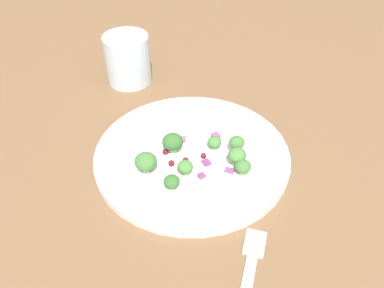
# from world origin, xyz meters

# --- Properties ---
(ground_plane) EXTENTS (1.80, 1.80, 0.02)m
(ground_plane) POSITION_xyz_m (0.00, 0.00, -0.01)
(ground_plane) COLOR brown
(plate) EXTENTS (0.28, 0.28, 0.02)m
(plate) POSITION_xyz_m (0.01, 0.02, 0.01)
(plate) COLOR white
(plate) RESTS_ON ground_plane
(dressing_pool) EXTENTS (0.16, 0.16, 0.00)m
(dressing_pool) POSITION_xyz_m (0.01, 0.02, 0.01)
(dressing_pool) COLOR white
(dressing_pool) RESTS_ON plate
(broccoli_floret_0) EXTENTS (0.02, 0.02, 0.02)m
(broccoli_floret_0) POSITION_xyz_m (-0.02, -0.02, 0.03)
(broccoli_floret_0) COLOR #8EB77A
(broccoli_floret_0) RESTS_ON plate
(broccoli_floret_1) EXTENTS (0.02, 0.02, 0.02)m
(broccoli_floret_1) POSITION_xyz_m (0.04, 0.01, 0.02)
(broccoli_floret_1) COLOR #9EC684
(broccoli_floret_1) RESTS_ON plate
(broccoli_floret_2) EXTENTS (0.02, 0.02, 0.02)m
(broccoli_floret_2) POSITION_xyz_m (0.07, -0.01, 0.03)
(broccoli_floret_2) COLOR #9EC684
(broccoli_floret_2) RESTS_ON plate
(broccoli_floret_3) EXTENTS (0.03, 0.03, 0.03)m
(broccoli_floret_3) POSITION_xyz_m (-0.06, 0.01, 0.03)
(broccoli_floret_3) COLOR #8EB77A
(broccoli_floret_3) RESTS_ON plate
(broccoli_floret_4) EXTENTS (0.02, 0.02, 0.02)m
(broccoli_floret_4) POSITION_xyz_m (0.05, -0.03, 0.03)
(broccoli_floret_4) COLOR #9EC684
(broccoli_floret_4) RESTS_ON plate
(broccoli_floret_5) EXTENTS (0.03, 0.03, 0.03)m
(broccoli_floret_5) POSITION_xyz_m (-0.01, 0.03, 0.03)
(broccoli_floret_5) COLOR #ADD18E
(broccoli_floret_5) RESTS_ON plate
(broccoli_floret_6) EXTENTS (0.02, 0.02, 0.02)m
(broccoli_floret_6) POSITION_xyz_m (0.05, -0.05, 0.03)
(broccoli_floret_6) COLOR #9EC684
(broccoli_floret_6) RESTS_ON plate
(broccoli_floret_7) EXTENTS (0.02, 0.02, 0.02)m
(broccoli_floret_7) POSITION_xyz_m (-0.04, -0.03, 0.02)
(broccoli_floret_7) COLOR #9EC684
(broccoli_floret_7) RESTS_ON plate
(cranberry_0) EXTENTS (0.01, 0.01, 0.01)m
(cranberry_0) POSITION_xyz_m (-0.02, 0.03, 0.02)
(cranberry_0) COLOR maroon
(cranberry_0) RESTS_ON plate
(cranberry_1) EXTENTS (0.01, 0.01, 0.01)m
(cranberry_1) POSITION_xyz_m (-0.01, -0.00, 0.02)
(cranberry_1) COLOR maroon
(cranberry_1) RESTS_ON plate
(cranberry_2) EXTENTS (0.01, 0.01, 0.01)m
(cranberry_2) POSITION_xyz_m (-0.03, 0.01, 0.02)
(cranberry_2) COLOR maroon
(cranberry_2) RESTS_ON plate
(cranberry_3) EXTENTS (0.01, 0.01, 0.01)m
(cranberry_3) POSITION_xyz_m (0.02, 0.00, 0.02)
(cranberry_3) COLOR maroon
(cranberry_3) RESTS_ON plate
(onion_bit_0) EXTENTS (0.01, 0.01, 0.00)m
(onion_bit_0) POSITION_xyz_m (0.06, 0.03, 0.02)
(onion_bit_0) COLOR #934C84
(onion_bit_0) RESTS_ON plate
(onion_bit_1) EXTENTS (0.02, 0.01, 0.00)m
(onion_bit_1) POSITION_xyz_m (0.06, -0.02, 0.01)
(onion_bit_1) COLOR #A35B93
(onion_bit_1) RESTS_ON plate
(onion_bit_2) EXTENTS (0.01, 0.01, 0.00)m
(onion_bit_2) POSITION_xyz_m (0.02, -0.01, 0.02)
(onion_bit_2) COLOR #843D75
(onion_bit_2) RESTS_ON plate
(onion_bit_3) EXTENTS (0.02, 0.01, 0.01)m
(onion_bit_3) POSITION_xyz_m (0.01, 0.05, 0.02)
(onion_bit_3) COLOR #A35B93
(onion_bit_3) RESTS_ON plate
(onion_bit_4) EXTENTS (0.01, 0.01, 0.00)m
(onion_bit_4) POSITION_xyz_m (0.00, -0.03, 0.02)
(onion_bit_4) COLOR #843D75
(onion_bit_4) RESTS_ON plate
(onion_bit_5) EXTENTS (0.02, 0.02, 0.00)m
(onion_bit_5) POSITION_xyz_m (0.04, -0.04, 0.01)
(onion_bit_5) COLOR #934C84
(onion_bit_5) RESTS_ON plate
(water_glass) EXTENTS (0.08, 0.08, 0.09)m
(water_glass) POSITION_xyz_m (0.01, 0.26, 0.04)
(water_glass) COLOR silver
(water_glass) RESTS_ON ground_plane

